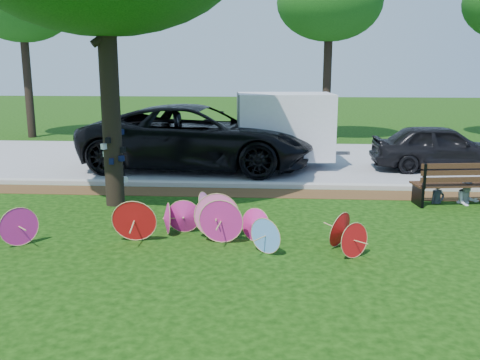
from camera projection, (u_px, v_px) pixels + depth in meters
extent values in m
plane|color=black|center=(205.00, 252.00, 9.63)|extent=(90.00, 90.00, 0.00)
cube|color=#472D16|center=(228.00, 193.00, 14.01)|extent=(90.00, 1.00, 0.01)
cube|color=#B7B5AD|center=(230.00, 185.00, 14.68)|extent=(90.00, 0.30, 0.12)
cube|color=gray|center=(240.00, 160.00, 18.74)|extent=(90.00, 8.00, 0.01)
cylinder|color=black|center=(110.00, 97.00, 12.32)|extent=(0.44, 0.44, 5.11)
cone|color=#C72280|center=(184.00, 217.00, 10.62)|extent=(0.69, 0.17, 0.68)
cone|color=#5F9DF0|center=(267.00, 235.00, 9.52)|extent=(0.60, 0.48, 0.66)
cone|color=#C72280|center=(18.00, 226.00, 9.94)|extent=(0.63, 0.61, 0.74)
cone|color=#C72280|center=(166.00, 219.00, 10.59)|extent=(0.32, 0.64, 0.64)
cone|color=red|center=(353.00, 240.00, 9.32)|extent=(0.59, 0.49, 0.64)
cone|color=red|center=(135.00, 220.00, 10.12)|extent=(0.88, 0.37, 0.87)
cone|color=#C72280|center=(222.00, 221.00, 10.08)|extent=(0.86, 0.24, 0.86)
cone|color=pink|center=(217.00, 215.00, 10.39)|extent=(0.90, 0.26, 0.89)
cone|color=#5F9DF0|center=(226.00, 219.00, 10.61)|extent=(0.49, 0.60, 0.60)
cone|color=red|center=(342.00, 230.00, 9.79)|extent=(0.59, 0.69, 0.70)
cone|color=pink|center=(208.00, 207.00, 11.28)|extent=(0.44, 0.76, 0.71)
cone|color=#C72280|center=(254.00, 225.00, 10.13)|extent=(0.64, 0.51, 0.66)
imported|color=black|center=(198.00, 137.00, 17.05)|extent=(7.53, 3.84, 2.04)
imported|color=black|center=(441.00, 148.00, 16.82)|extent=(4.27, 1.73, 1.45)
cube|color=white|center=(285.00, 126.00, 17.20)|extent=(3.15, 2.17, 2.68)
imported|color=#343C47|center=(439.00, 183.00, 12.88)|extent=(0.43, 0.36, 1.02)
imported|color=silver|center=(469.00, 179.00, 12.81)|extent=(0.69, 0.59, 1.23)
cylinder|color=black|center=(28.00, 82.00, 23.93)|extent=(0.36, 0.36, 5.00)
ellipsoid|color=#0E3A0D|center=(21.00, 5.00, 23.22)|extent=(4.40, 4.40, 3.20)
cylinder|color=black|center=(327.00, 83.00, 22.93)|extent=(0.36, 0.36, 5.00)
ellipsoid|color=#0E3A0D|center=(330.00, 2.00, 22.22)|extent=(4.40, 4.40, 3.20)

